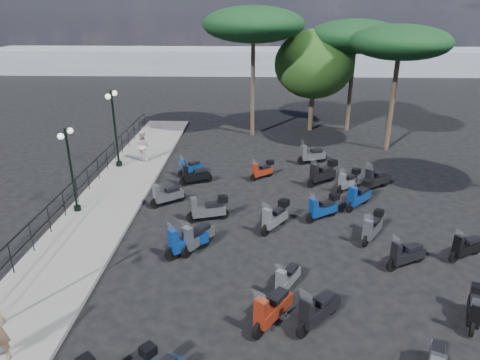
{
  "coord_description": "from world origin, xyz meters",
  "views": [
    {
      "loc": [
        -0.0,
        -13.52,
        8.25
      ],
      "look_at": [
        -0.6,
        3.74,
        1.2
      ],
      "focal_mm": 32.0,
      "sensor_mm": 36.0,
      "label": 1
    }
  ],
  "objects_px": {
    "scooter_2": "(187,242)",
    "scooter_17": "(323,174)",
    "scooter_3": "(208,209)",
    "scooter_20": "(406,255)",
    "scooter_10": "(195,176)",
    "pine_1": "(400,43)",
    "scooter_4": "(167,195)",
    "scooter_29": "(348,181)",
    "scooter_5": "(190,168)",
    "scooter_9": "(197,237)",
    "scooter_23": "(312,155)",
    "pine_2": "(253,25)",
    "scooter_26": "(474,309)",
    "lamp_post_1": "(70,165)",
    "scooter_27": "(466,247)",
    "scooter_11": "(262,171)",
    "scooter_21": "(372,228)",
    "scooter_28": "(376,180)",
    "scooter_16": "(323,208)",
    "scooter_7": "(272,310)",
    "pine_0": "(356,36)",
    "scooter_14": "(318,311)",
    "pedestrian_far": "(142,146)",
    "broadleaf_tree": "(314,64)",
    "lamp_post_2": "(115,124)",
    "scooter_8": "(287,279)",
    "scooter_15": "(275,217)"
  },
  "relations": [
    {
      "from": "scooter_7",
      "to": "scooter_10",
      "type": "xyz_separation_m",
      "value": [
        -3.45,
        10.01,
        -0.05
      ]
    },
    {
      "from": "scooter_5",
      "to": "scooter_9",
      "type": "bearing_deg",
      "value": 152.25
    },
    {
      "from": "broadleaf_tree",
      "to": "scooter_2",
      "type": "bearing_deg",
      "value": -110.63
    },
    {
      "from": "scooter_21",
      "to": "scooter_28",
      "type": "xyz_separation_m",
      "value": [
        1.38,
        4.83,
        0.02
      ]
    },
    {
      "from": "scooter_3",
      "to": "broadleaf_tree",
      "type": "height_order",
      "value": "broadleaf_tree"
    },
    {
      "from": "scooter_3",
      "to": "pine_2",
      "type": "relative_size",
      "value": 0.21
    },
    {
      "from": "pedestrian_far",
      "to": "broadleaf_tree",
      "type": "relative_size",
      "value": 0.25
    },
    {
      "from": "scooter_17",
      "to": "broadleaf_tree",
      "type": "relative_size",
      "value": 0.23
    },
    {
      "from": "scooter_21",
      "to": "scooter_23",
      "type": "bearing_deg",
      "value": -48.01
    },
    {
      "from": "pine_0",
      "to": "pine_1",
      "type": "height_order",
      "value": "pine_0"
    },
    {
      "from": "scooter_14",
      "to": "scooter_16",
      "type": "relative_size",
      "value": 1.01
    },
    {
      "from": "scooter_28",
      "to": "pine_1",
      "type": "height_order",
      "value": "pine_1"
    },
    {
      "from": "scooter_2",
      "to": "scooter_17",
      "type": "height_order",
      "value": "scooter_17"
    },
    {
      "from": "scooter_2",
      "to": "scooter_17",
      "type": "xyz_separation_m",
      "value": [
        5.74,
        6.7,
        0.05
      ]
    },
    {
      "from": "lamp_post_2",
      "to": "pine_2",
      "type": "xyz_separation_m",
      "value": [
        7.21,
        6.83,
        4.65
      ]
    },
    {
      "from": "broadleaf_tree",
      "to": "lamp_post_1",
      "type": "bearing_deg",
      "value": -129.87
    },
    {
      "from": "scooter_21",
      "to": "pine_0",
      "type": "bearing_deg",
      "value": -64.23
    },
    {
      "from": "broadleaf_tree",
      "to": "scooter_29",
      "type": "bearing_deg",
      "value": -87.22
    },
    {
      "from": "lamp_post_1",
      "to": "pedestrian_far",
      "type": "xyz_separation_m",
      "value": [
        1.26,
        6.47,
        -1.21
      ]
    },
    {
      "from": "scooter_7",
      "to": "scooter_21",
      "type": "height_order",
      "value": "scooter_7"
    },
    {
      "from": "pedestrian_far",
      "to": "scooter_11",
      "type": "bearing_deg",
      "value": 178.83
    },
    {
      "from": "scooter_5",
      "to": "scooter_8",
      "type": "height_order",
      "value": "scooter_8"
    },
    {
      "from": "scooter_21",
      "to": "scooter_16",
      "type": "bearing_deg",
      "value": -11.68
    },
    {
      "from": "scooter_16",
      "to": "pine_1",
      "type": "distance_m",
      "value": 12.35
    },
    {
      "from": "scooter_17",
      "to": "scooter_5",
      "type": "bearing_deg",
      "value": 44.03
    },
    {
      "from": "scooter_23",
      "to": "scooter_29",
      "type": "relative_size",
      "value": 1.34
    },
    {
      "from": "scooter_3",
      "to": "scooter_14",
      "type": "distance_m",
      "value": 7.13
    },
    {
      "from": "scooter_7",
      "to": "scooter_10",
      "type": "height_order",
      "value": "scooter_7"
    },
    {
      "from": "pedestrian_far",
      "to": "pine_1",
      "type": "relative_size",
      "value": 0.23
    },
    {
      "from": "scooter_5",
      "to": "scooter_9",
      "type": "height_order",
      "value": "scooter_9"
    },
    {
      "from": "scooter_5",
      "to": "scooter_16",
      "type": "bearing_deg",
      "value": -165.57
    },
    {
      "from": "scooter_3",
      "to": "scooter_20",
      "type": "bearing_deg",
      "value": -130.89
    },
    {
      "from": "scooter_17",
      "to": "scooter_29",
      "type": "bearing_deg",
      "value": -161.49
    },
    {
      "from": "scooter_10",
      "to": "pine_1",
      "type": "distance_m",
      "value": 13.87
    },
    {
      "from": "scooter_8",
      "to": "scooter_26",
      "type": "bearing_deg",
      "value": -164.39
    },
    {
      "from": "lamp_post_2",
      "to": "pine_2",
      "type": "relative_size",
      "value": 0.5
    },
    {
      "from": "scooter_26",
      "to": "scooter_29",
      "type": "bearing_deg",
      "value": -54.37
    },
    {
      "from": "scooter_9",
      "to": "scooter_3",
      "type": "bearing_deg",
      "value": -63.2
    },
    {
      "from": "scooter_20",
      "to": "scooter_2",
      "type": "bearing_deg",
      "value": 58.38
    },
    {
      "from": "scooter_4",
      "to": "scooter_20",
      "type": "bearing_deg",
      "value": -154.12
    },
    {
      "from": "scooter_10",
      "to": "scooter_14",
      "type": "relative_size",
      "value": 1.07
    },
    {
      "from": "pedestrian_far",
      "to": "scooter_11",
      "type": "distance_m",
      "value": 7.06
    },
    {
      "from": "scooter_3",
      "to": "scooter_11",
      "type": "relative_size",
      "value": 1.4
    },
    {
      "from": "scooter_26",
      "to": "scooter_23",
      "type": "bearing_deg",
      "value": -51.66
    },
    {
      "from": "lamp_post_1",
      "to": "scooter_27",
      "type": "xyz_separation_m",
      "value": [
        14.94,
        -3.01,
        -1.77
      ]
    },
    {
      "from": "scooter_15",
      "to": "pine_2",
      "type": "bearing_deg",
      "value": -50.44
    },
    {
      "from": "scooter_11",
      "to": "scooter_27",
      "type": "height_order",
      "value": "scooter_27"
    },
    {
      "from": "scooter_29",
      "to": "pine_1",
      "type": "height_order",
      "value": "pine_1"
    },
    {
      "from": "scooter_29",
      "to": "scooter_7",
      "type": "bearing_deg",
      "value": 113.56
    },
    {
      "from": "scooter_20",
      "to": "pine_2",
      "type": "distance_m",
      "value": 18.08
    }
  ]
}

